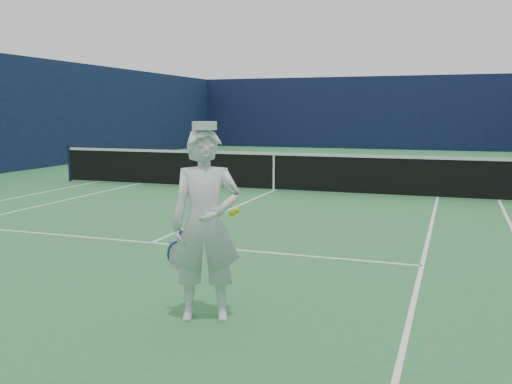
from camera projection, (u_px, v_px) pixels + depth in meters
ground at (274, 191)px, 14.98m from camera, size 80.00×80.00×0.00m
court_markings at (274, 191)px, 14.98m from camera, size 11.03×23.83×0.01m
windscreen_fence at (274, 114)px, 14.70m from camera, size 20.12×36.12×4.00m
tennis_net at (274, 170)px, 14.91m from camera, size 12.88×0.09×1.07m
tennis_player at (206, 224)px, 5.61m from camera, size 0.90×0.68×1.96m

